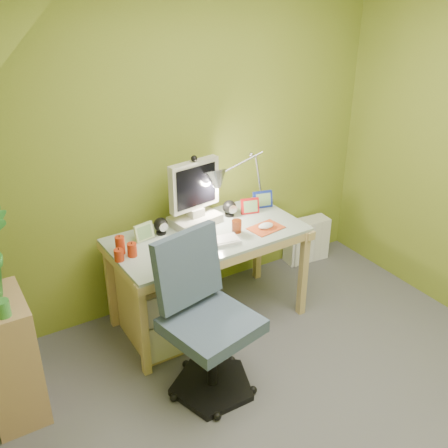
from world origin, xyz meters
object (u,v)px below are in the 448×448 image
desk_lamp (250,168)px  radiator (307,240)px  side_ledge (9,358)px  monitor (194,187)px  desk (208,278)px  task_chair (212,323)px

desk_lamp → radiator: desk_lamp is taller
side_ledge → radiator: 2.59m
monitor → side_ledge: bearing=-174.0°
desk → radiator: size_ratio=3.49×
task_chair → side_ledge: bearing=144.9°
desk → side_ledge: 1.39m
desk → radiator: 1.21m
task_chair → radiator: size_ratio=2.62×
monitor → radiator: (1.15, 0.13, -0.79)m
monitor → desk_lamp: (0.45, 0.00, 0.05)m
monitor → task_chair: 0.99m
task_chair → radiator: task_chair is taller
desk → monitor: size_ratio=2.39×
task_chair → desk_lamp: bearing=33.3°
desk → monitor: bearing=88.1°
radiator → desk: bearing=-159.7°
desk → side_ledge: side_ledge is taller
task_chair → radiator: bearing=19.7°
monitor → task_chair: (-0.33, -0.80, -0.49)m
monitor → side_ledge: 1.55m
desk_lamp → radiator: (0.70, 0.13, -0.84)m
desk_lamp → radiator: bearing=5.0°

